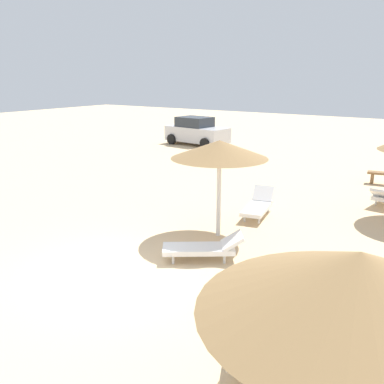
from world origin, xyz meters
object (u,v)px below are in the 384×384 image
at_px(lounger_7, 258,206).
at_px(parked_car, 196,132).
at_px(parasol_0, 358,284).
at_px(lounger_2, 204,248).
at_px(parasol_2, 220,150).
at_px(lounger_0, 251,339).

xyz_separation_m(lounger_7, parked_car, (-9.43, 10.77, 0.50)).
relative_size(parasol_0, lounger_2, 1.62).
xyz_separation_m(parasol_0, parked_car, (-14.22, 18.74, -1.55)).
xyz_separation_m(parasol_2, parked_car, (-9.29, 12.97, -1.56)).
height_order(lounger_7, parked_car, parked_car).
distance_m(lounger_0, lounger_7, 7.22).
relative_size(parasol_2, lounger_7, 1.35).
relative_size(lounger_0, parked_car, 0.47).
distance_m(parasol_2, lounger_2, 2.68).
bearing_deg(parasol_2, parked_car, 125.61).
relative_size(parasol_0, parked_car, 0.75).
height_order(lounger_2, parked_car, parked_car).
relative_size(parasol_2, lounger_0, 1.35).
distance_m(parasol_0, parasol_2, 7.59).
xyz_separation_m(parasol_0, parasol_2, (-4.93, 5.77, 0.01)).
height_order(parasol_2, lounger_7, parasol_2).
distance_m(parasol_0, lounger_0, 3.05).
relative_size(parasol_0, parasol_2, 1.18).
xyz_separation_m(parasol_2, lounger_7, (0.14, 2.20, -2.06)).
height_order(parasol_0, lounger_0, parasol_0).
bearing_deg(parasol_0, lounger_0, 140.87).
bearing_deg(parasol_0, lounger_7, 121.01).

